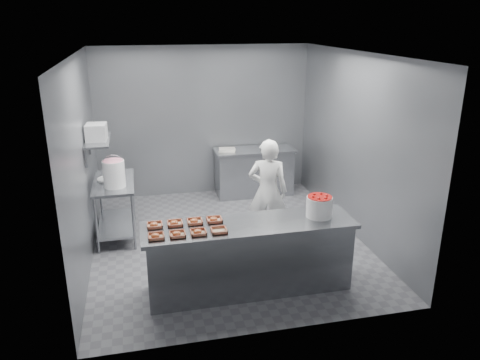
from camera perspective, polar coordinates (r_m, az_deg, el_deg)
name	(u,v)px	position (r m, az deg, el deg)	size (l,w,h in m)	color
floor	(228,241)	(7.26, -1.48, -7.46)	(4.50, 4.50, 0.00)	#4C4C51
ceiling	(226,53)	(6.50, -1.70, 15.17)	(4.50, 4.50, 0.00)	white
wall_back	(204,122)	(8.90, -4.43, 7.10)	(4.00, 0.04, 2.80)	slate
wall_left	(82,163)	(6.67, -18.68, 2.02)	(0.04, 4.50, 2.80)	slate
wall_right	(355,146)	(7.39, 13.86, 4.08)	(0.04, 4.50, 2.80)	slate
service_counter	(249,256)	(5.88, 1.11, -9.27)	(2.60, 0.70, 0.90)	slate
prep_table	(115,200)	(7.47, -14.97, -2.38)	(0.60, 1.20, 0.90)	slate
back_counter	(254,172)	(8.99, 1.73, 1.02)	(1.50, 0.60, 0.90)	slate
wall_shelf	(98,140)	(7.20, -16.97, 4.64)	(0.35, 0.90, 0.03)	slate
tray_0	(156,236)	(5.39, -10.21, -6.75)	(0.19, 0.18, 0.06)	tan
tray_1	(177,234)	(5.41, -7.66, -6.55)	(0.19, 0.18, 0.06)	tan
tray_2	(198,232)	(5.43, -5.13, -6.34)	(0.19, 0.18, 0.06)	tan
tray_3	(219,230)	(5.46, -2.58, -6.14)	(0.19, 0.18, 0.04)	tan
tray_4	(154,225)	(5.67, -10.38, -5.41)	(0.19, 0.18, 0.06)	tan
tray_5	(175,223)	(5.68, -7.96, -5.23)	(0.19, 0.18, 0.06)	tan
tray_6	(195,221)	(5.71, -5.55, -5.03)	(0.19, 0.18, 0.06)	tan
tray_7	(214,220)	(5.74, -3.17, -4.83)	(0.19, 0.18, 0.06)	tan
worker	(268,191)	(6.99, 3.42, -1.40)	(0.58, 0.38, 1.60)	white
strawberry_tub	(319,206)	(5.90, 9.64, -3.12)	(0.32, 0.32, 0.27)	white
glaze_bucket	(114,173)	(7.06, -15.12, 0.82)	(0.33, 0.32, 0.49)	white
bucket_lid	(108,179)	(7.45, -15.83, 0.11)	(0.32, 0.32, 0.02)	white
rag	(112,174)	(7.70, -15.39, 0.74)	(0.14, 0.12, 0.02)	#CCB28C
appliance	(96,132)	(7.11, -17.10, 5.60)	(0.28, 0.32, 0.24)	gray
paper_stack	(227,150)	(8.74, -1.58, 3.72)	(0.30, 0.22, 0.05)	silver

